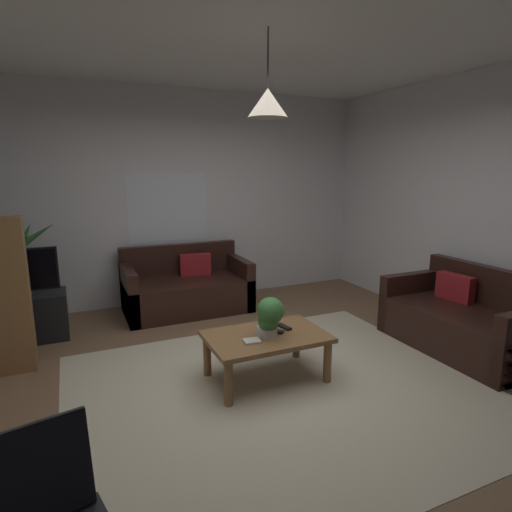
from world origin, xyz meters
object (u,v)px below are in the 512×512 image
at_px(couch_under_window, 187,290).
at_px(remote_on_table_1, 275,331).
at_px(book_on_table_0, 252,341).
at_px(remote_on_table_0, 284,327).
at_px(tv_stand, 22,318).
at_px(couch_right_side, 464,323).
at_px(coffee_table, 266,341).
at_px(potted_plant_on_table, 269,316).
at_px(potted_palm_corner, 23,284).
at_px(pendant_lamp, 268,103).
at_px(tv, 16,272).

relative_size(couch_under_window, remote_on_table_1, 9.74).
relative_size(book_on_table_0, remote_on_table_0, 0.84).
bearing_deg(remote_on_table_0, tv_stand, 132.13).
height_order(couch_right_side, coffee_table, couch_right_side).
distance_m(couch_right_side, remote_on_table_1, 2.04).
xyz_separation_m(couch_under_window, book_on_table_0, (-0.03, -2.17, 0.15)).
xyz_separation_m(potted_plant_on_table, potted_palm_corner, (-2.01, 2.32, -0.08)).
relative_size(couch_under_window, pendant_lamp, 2.41).
relative_size(remote_on_table_0, pendant_lamp, 0.25).
xyz_separation_m(remote_on_table_1, tv_stand, (-2.10, 1.80, -0.17)).
bearing_deg(book_on_table_0, tv, 134.20).
bearing_deg(potted_plant_on_table, tv_stand, 137.24).
bearing_deg(tv_stand, potted_palm_corner, 89.28).
xyz_separation_m(couch_right_side, pendant_lamp, (-2.11, 0.24, 2.03)).
relative_size(coffee_table, tv_stand, 1.14).
bearing_deg(couch_under_window, couch_right_side, -45.74).
bearing_deg(coffee_table, pendant_lamp, 153.43).
xyz_separation_m(book_on_table_0, potted_plant_on_table, (0.18, 0.04, 0.17)).
distance_m(couch_under_window, book_on_table_0, 2.18).
bearing_deg(couch_right_side, tv, -116.27).
bearing_deg(pendant_lamp, coffee_table, -26.57).
bearing_deg(tv, potted_palm_corner, 89.31).
bearing_deg(tv_stand, couch_under_window, 8.04).
bearing_deg(pendant_lamp, remote_on_table_1, 10.92).
xyz_separation_m(remote_on_table_0, potted_plant_on_table, (-0.21, -0.12, 0.17)).
bearing_deg(potted_plant_on_table, remote_on_table_1, 38.31).
distance_m(couch_right_side, tv_stand, 4.61).
distance_m(remote_on_table_1, potted_palm_corner, 3.07).
xyz_separation_m(remote_on_table_0, remote_on_table_1, (-0.12, -0.05, 0.00)).
bearing_deg(tv, book_on_table_0, -45.80).
bearing_deg(couch_under_window, potted_palm_corner, 174.19).
distance_m(couch_under_window, potted_plant_on_table, 2.16).
bearing_deg(tv, couch_under_window, 8.69).
bearing_deg(potted_plant_on_table, couch_right_side, -5.21).
bearing_deg(potted_palm_corner, couch_under_window, -5.81).
height_order(potted_plant_on_table, tv, tv).
bearing_deg(tv, pendant_lamp, -41.67).
relative_size(tv_stand, tv, 1.12).
relative_size(potted_plant_on_table, tv, 0.43).
distance_m(couch_right_side, tv, 4.62).
bearing_deg(remote_on_table_0, pendant_lamp, -171.23).
height_order(coffee_table, remote_on_table_0, remote_on_table_0).
distance_m(couch_under_window, pendant_lamp, 2.91).
relative_size(couch_under_window, couch_right_side, 1.03).
distance_m(coffee_table, pendant_lamp, 1.96).
height_order(couch_right_side, tv_stand, couch_right_side).
relative_size(coffee_table, remote_on_table_0, 6.40).
bearing_deg(pendant_lamp, couch_right_side, -6.58).
xyz_separation_m(couch_right_side, potted_plant_on_table, (-2.11, 0.19, 0.32)).
xyz_separation_m(tv_stand, tv, (0.00, -0.02, 0.51)).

